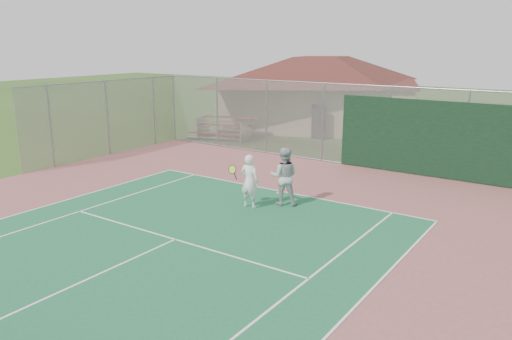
{
  "coord_description": "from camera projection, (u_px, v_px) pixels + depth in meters",
  "views": [
    {
      "loc": [
        8.97,
        -2.79,
        5.21
      ],
      "look_at": [
        0.29,
        9.87,
        1.28
      ],
      "focal_mm": 35.0,
      "sensor_mm": 36.0,
      "label": 1
    }
  ],
  "objects": [
    {
      "name": "side_fence_left",
      "position": [
        108.0,
        118.0,
        23.47
      ],
      "size": [
        0.08,
        9.0,
        3.5
      ],
      "color": "gray",
      "rests_on": "ground"
    },
    {
      "name": "player_grey_back",
      "position": [
        284.0,
        177.0,
        16.26
      ],
      "size": [
        1.16,
        1.07,
        1.91
      ],
      "rotation": [
        0.0,
        0.0,
        3.63
      ],
      "color": "#B2B4B7",
      "rests_on": "ground"
    },
    {
      "name": "bleachers",
      "position": [
        223.0,
        128.0,
        27.73
      ],
      "size": [
        3.68,
        2.75,
        1.18
      ],
      "rotation": [
        0.0,
        0.0,
        0.33
      ],
      "color": "#9E3A24",
      "rests_on": "ground"
    },
    {
      "name": "back_fence",
      "position": [
        390.0,
        132.0,
        20.43
      ],
      "size": [
        20.08,
        0.11,
        3.53
      ],
      "color": "gray",
      "rests_on": "ground"
    },
    {
      "name": "clubhouse",
      "position": [
        321.0,
        85.0,
        30.99
      ],
      "size": [
        14.08,
        11.66,
        5.21
      ],
      "rotation": [
        0.0,
        0.0,
        0.35
      ],
      "color": "tan",
      "rests_on": "ground"
    },
    {
      "name": "player_white_front",
      "position": [
        249.0,
        181.0,
        16.0
      ],
      "size": [
        0.96,
        0.64,
        1.75
      ],
      "rotation": [
        0.0,
        0.0,
        3.25
      ],
      "color": "white",
      "rests_on": "ground"
    }
  ]
}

